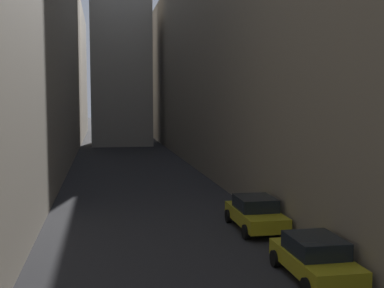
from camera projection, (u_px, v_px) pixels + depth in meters
ground_plane at (131, 166)px, 45.21m from camera, size 264.00×264.00×0.00m
building_block_right at (248, 60)px, 48.41m from camera, size 12.59×108.00×20.09m
parked_car_right_third at (315, 257)px, 16.38m from camera, size 2.00×4.11×1.45m
parked_car_right_far at (256, 213)px, 22.73m from camera, size 2.06×4.38×1.53m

